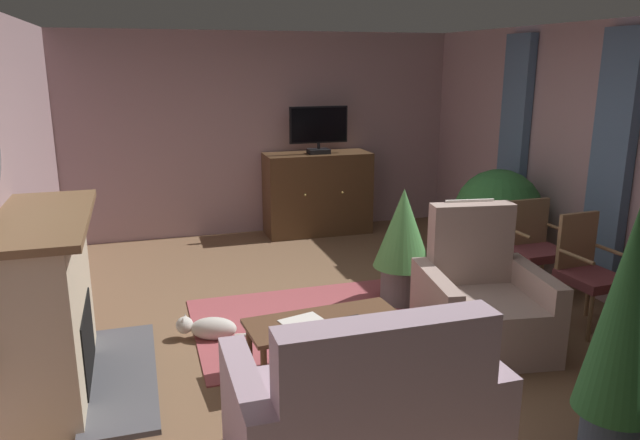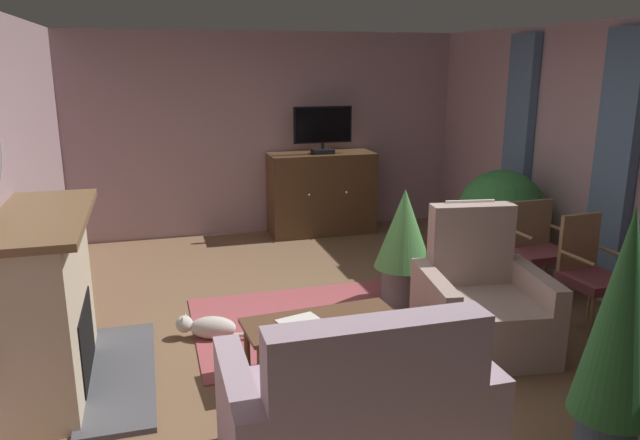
% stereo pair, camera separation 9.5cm
% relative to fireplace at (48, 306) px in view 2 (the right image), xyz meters
% --- Properties ---
extents(ground_plane, '(5.69, 6.99, 0.04)m').
position_rel_fireplace_xyz_m(ground_plane, '(2.27, 0.37, -0.62)').
color(ground_plane, brown).
extents(wall_back, '(5.69, 0.10, 2.60)m').
position_rel_fireplace_xyz_m(wall_back, '(2.27, 3.62, 0.70)').
color(wall_back, gray).
rests_on(wall_back, ground_plane).
extents(wall_right_with_window, '(0.10, 6.99, 2.60)m').
position_rel_fireplace_xyz_m(wall_right_with_window, '(4.87, 0.37, 0.70)').
color(wall_right_with_window, '#A6858B').
rests_on(wall_right_with_window, ground_plane).
extents(curtain_panel_near, '(0.10, 0.44, 2.18)m').
position_rel_fireplace_xyz_m(curtain_panel_near, '(4.76, 0.20, 0.83)').
color(curtain_panel_near, slate).
extents(curtain_panel_far, '(0.10, 0.44, 2.18)m').
position_rel_fireplace_xyz_m(curtain_panel_far, '(4.76, 1.70, 0.83)').
color(curtain_panel_far, slate).
extents(rug_central, '(2.46, 1.65, 0.01)m').
position_rel_fireplace_xyz_m(rug_central, '(2.23, 0.50, -0.60)').
color(rug_central, '#9E474C').
rests_on(rug_central, ground_plane).
extents(fireplace, '(0.97, 1.60, 1.25)m').
position_rel_fireplace_xyz_m(fireplace, '(0.00, 0.00, 0.00)').
color(fireplace, '#4C4C51').
rests_on(fireplace, ground_plane).
extents(tv_cabinet, '(1.38, 0.57, 1.07)m').
position_rel_fireplace_xyz_m(tv_cabinet, '(2.90, 3.27, -0.09)').
color(tv_cabinet, '#352315').
rests_on(tv_cabinet, ground_plane).
extents(television, '(0.76, 0.20, 0.61)m').
position_rel_fireplace_xyz_m(television, '(2.90, 3.22, 0.79)').
color(television, black).
rests_on(television, tv_cabinet).
extents(coffee_table, '(1.17, 0.57, 0.42)m').
position_rel_fireplace_xyz_m(coffee_table, '(1.87, -0.35, -0.23)').
color(coffee_table, brown).
rests_on(coffee_table, ground_plane).
extents(tv_remote, '(0.17, 0.07, 0.02)m').
position_rel_fireplace_xyz_m(tv_remote, '(2.03, -0.41, -0.17)').
color(tv_remote, black).
rests_on(tv_remote, coffee_table).
extents(folded_newspaper, '(0.35, 0.29, 0.01)m').
position_rel_fireplace_xyz_m(folded_newspaper, '(1.71, -0.34, -0.18)').
color(folded_newspaper, silver).
rests_on(folded_newspaper, coffee_table).
extents(sofa_floral, '(1.41, 0.93, 1.05)m').
position_rel_fireplace_xyz_m(sofa_floral, '(1.73, -1.48, -0.25)').
color(sofa_floral, '#AD93A3').
rests_on(sofa_floral, ground_plane).
extents(armchair_by_fireplace, '(1.06, 1.01, 1.13)m').
position_rel_fireplace_xyz_m(armchair_by_fireplace, '(3.20, -0.29, -0.26)').
color(armchair_by_fireplace, '#A3897F').
rests_on(armchair_by_fireplace, ground_plane).
extents(side_chair_beside_plant, '(0.47, 0.50, 0.98)m').
position_rel_fireplace_xyz_m(side_chair_beside_plant, '(4.26, -0.22, -0.08)').
color(side_chair_beside_plant, brown).
rests_on(side_chair_beside_plant, ground_plane).
extents(side_chair_tucked_against_wall, '(0.51, 0.44, 0.94)m').
position_rel_fireplace_xyz_m(side_chair_tucked_against_wall, '(4.26, 0.52, -0.09)').
color(side_chair_tucked_against_wall, brown).
rests_on(side_chair_tucked_against_wall, ground_plane).
extents(potted_plant_leafy_by_curtain, '(0.55, 0.55, 1.11)m').
position_rel_fireplace_xyz_m(potted_plant_leafy_by_curtain, '(2.97, 0.72, 0.02)').
color(potted_plant_leafy_by_curtain, slate).
rests_on(potted_plant_leafy_by_curtain, ground_plane).
extents(potted_plant_tall_palm_by_window, '(0.92, 0.92, 1.13)m').
position_rel_fireplace_xyz_m(potted_plant_tall_palm_by_window, '(4.28, 1.20, 0.05)').
color(potted_plant_tall_palm_by_window, beige).
rests_on(potted_plant_tall_palm_by_window, ground_plane).
extents(potted_plant_small_fern_corner, '(0.45, 0.45, 1.53)m').
position_rel_fireplace_xyz_m(potted_plant_small_fern_corner, '(3.11, -1.80, 0.23)').
color(potted_plant_small_fern_corner, '#3D4C5B').
rests_on(potted_plant_small_fern_corner, ground_plane).
extents(cat, '(0.67, 0.33, 0.21)m').
position_rel_fireplace_xyz_m(cat, '(1.12, 0.45, -0.50)').
color(cat, beige).
rests_on(cat, ground_plane).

